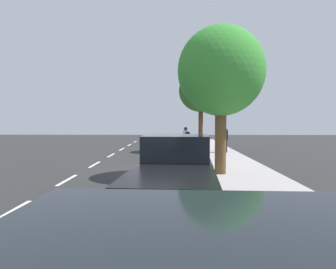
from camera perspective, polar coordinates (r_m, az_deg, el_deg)
name	(u,v)px	position (r m, az deg, el deg)	size (l,w,h in m)	color
ground	(155,169)	(14.84, -2.45, -6.41)	(66.00, 66.00, 0.00)	#2A2A2A
sidewalk	(233,168)	(15.06, 11.95, -6.09)	(3.21, 41.25, 0.13)	#A79F9F
curb_edge	(198,168)	(14.84, 5.51, -6.18)	(0.16, 41.25, 0.13)	gray
lane_stripe_centre	(83,171)	(14.80, -15.43, -6.52)	(0.14, 40.00, 0.01)	white
lane_stripe_bike_edge	(167,169)	(14.81, -0.21, -6.41)	(0.12, 41.25, 0.01)	white
parked_pickup_black_second	(174,180)	(7.59, 1.14, -8.38)	(2.31, 5.42, 1.95)	black
parked_sedan_silver_mid	(174,151)	(15.70, 1.11, -3.14)	(1.86, 4.41, 1.52)	#B7BABF
bicycle_at_curb	(183,145)	(23.77, 2.76, -2.00)	(1.47, 1.06, 0.79)	black
cyclist_with_backpack	(186,136)	(23.26, 3.32, -0.33)	(0.54, 0.55, 1.81)	#C6B284
street_tree_near_cyclist	(221,72)	(13.08, 9.77, 11.35)	(3.57, 3.57, 6.09)	brown
street_tree_mid_block	(201,91)	(22.68, 6.09, 7.94)	(3.18, 3.18, 5.85)	#553320
pedestrian_on_phone	(226,138)	(21.48, 10.69, -0.64)	(0.28, 0.61, 1.73)	black
fire_hydrant	(196,145)	(22.20, 5.18, -1.93)	(0.22, 0.22, 0.84)	red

